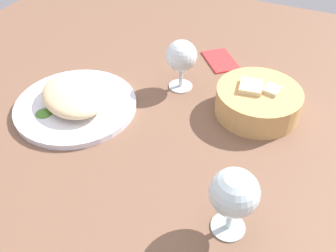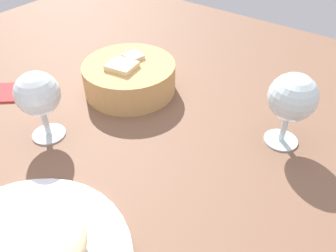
# 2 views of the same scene
# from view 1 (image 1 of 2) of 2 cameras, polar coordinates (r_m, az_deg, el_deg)

# --- Properties ---
(ground_plane) EXTENTS (1.40, 1.40, 0.02)m
(ground_plane) POSITION_cam_1_polar(r_m,az_deg,el_deg) (0.84, -1.94, 1.09)
(ground_plane) COLOR brown
(plate) EXTENTS (0.27, 0.27, 0.01)m
(plate) POSITION_cam_1_polar(r_m,az_deg,el_deg) (0.87, -13.83, 3.04)
(plate) COLOR silver
(plate) RESTS_ON ground_plane
(omelette) EXTENTS (0.22, 0.20, 0.04)m
(omelette) POSITION_cam_1_polar(r_m,az_deg,el_deg) (0.85, -14.14, 4.56)
(omelette) COLOR beige
(omelette) RESTS_ON plate
(lettuce_garnish) EXTENTS (0.04, 0.04, 0.01)m
(lettuce_garnish) POSITION_cam_1_polar(r_m,az_deg,el_deg) (0.85, -18.44, 2.12)
(lettuce_garnish) COLOR #467B2B
(lettuce_garnish) RESTS_ON plate
(bread_basket) EXTENTS (0.18, 0.18, 0.07)m
(bread_basket) POSITION_cam_1_polar(r_m,az_deg,el_deg) (0.84, 13.46, 3.72)
(bread_basket) COLOR tan
(bread_basket) RESTS_ON ground_plane
(wine_glass_near) EXTENTS (0.08, 0.08, 0.13)m
(wine_glass_near) POSITION_cam_1_polar(r_m,az_deg,el_deg) (0.58, 10.00, -10.21)
(wine_glass_near) COLOR silver
(wine_glass_near) RESTS_ON ground_plane
(wine_glass_far) EXTENTS (0.07, 0.07, 0.12)m
(wine_glass_far) POSITION_cam_1_polar(r_m,az_deg,el_deg) (0.87, 2.04, 10.39)
(wine_glass_far) COLOR silver
(wine_glass_far) RESTS_ON ground_plane
(folded_napkin) EXTENTS (0.12, 0.13, 0.01)m
(folded_napkin) POSITION_cam_1_polar(r_m,az_deg,el_deg) (1.02, 8.00, 9.95)
(folded_napkin) COLOR red
(folded_napkin) RESTS_ON ground_plane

